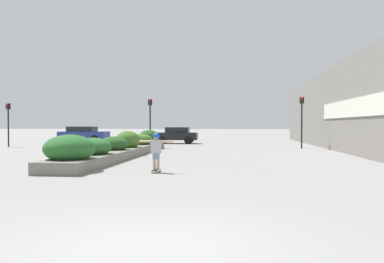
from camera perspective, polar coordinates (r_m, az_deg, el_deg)
The scene contains 10 objects.
ground_plane at distance 5.30m, azimuth -6.21°, elevation -17.38°, with size 300.00×300.00×0.00m, color gray.
building_wall_right at distance 23.98m, azimuth 22.82°, elevation 3.59°, with size 0.67×42.24×5.57m.
planter_box at distance 19.79m, azimuth -10.96°, elevation -2.32°, with size 1.84×15.18×1.34m.
skateboard at distance 13.27m, azimuth -5.48°, elevation -5.93°, with size 0.24×0.70×0.09m.
skateboarder at distance 13.20m, azimuth -5.48°, elevation -2.44°, with size 1.21×0.22×1.30m.
car_leftmost at distance 33.65m, azimuth -2.38°, elevation -0.52°, with size 3.80×1.86×1.47m.
car_center_left at distance 37.29m, azimuth -16.20°, elevation -0.34°, with size 4.55×2.01×1.52m.
traffic_light_left at distance 27.95m, azimuth -6.41°, elevation 2.56°, with size 0.28×0.30×3.58m.
traffic_light_right at distance 27.56m, azimuth 16.39°, elevation 2.62°, with size 0.28×0.30×3.64m.
traffic_light_far_left at distance 31.69m, azimuth -26.22°, elevation 1.98°, with size 0.28×0.30×3.31m.
Camera 1 is at (1.09, -4.91, 1.67)m, focal length 35.00 mm.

